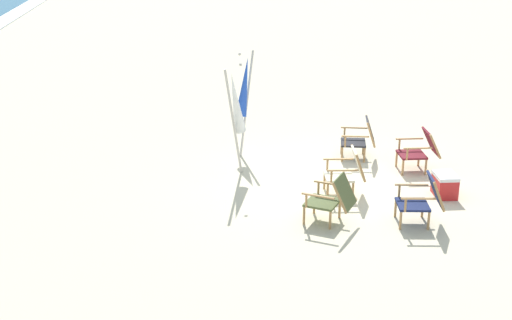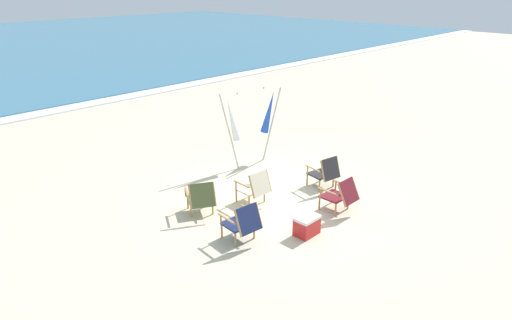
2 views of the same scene
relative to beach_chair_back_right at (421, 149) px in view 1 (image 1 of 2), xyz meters
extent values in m
plane|color=beige|center=(-0.55, 1.53, -0.43)|extent=(80.00, 80.00, 0.00)
cube|color=maroon|center=(0.00, 0.16, -0.11)|extent=(0.52, 0.48, 0.04)
cube|color=maroon|center=(0.00, -0.19, 0.13)|extent=(0.50, 0.27, 0.48)
cylinder|color=#AD7F4C|center=(-0.23, 0.38, -0.27)|extent=(0.04, 0.04, 0.32)
cylinder|color=#AD7F4C|center=(0.24, 0.38, -0.27)|extent=(0.04, 0.04, 0.32)
cylinder|color=#AD7F4C|center=(-0.23, -0.05, -0.27)|extent=(0.04, 0.04, 0.32)
cylinder|color=#AD7F4C|center=(0.23, -0.05, -0.27)|extent=(0.04, 0.04, 0.32)
cube|color=#AD7F4C|center=(-0.28, 0.14, 0.11)|extent=(0.04, 0.53, 0.02)
cylinder|color=#AD7F4C|center=(-0.28, 0.33, 0.00)|extent=(0.04, 0.04, 0.22)
cube|color=#AD7F4C|center=(0.28, 0.14, 0.11)|extent=(0.04, 0.53, 0.02)
cylinder|color=#AD7F4C|center=(0.28, 0.33, 0.00)|extent=(0.04, 0.04, 0.22)
cylinder|color=#AD7F4C|center=(-0.26, -0.19, 0.13)|extent=(0.04, 0.27, 0.48)
cylinder|color=#AD7F4C|center=(0.25, -0.19, 0.13)|extent=(0.04, 0.27, 0.48)
cube|color=#515B33|center=(-2.12, 2.20, -0.11)|extent=(0.69, 0.67, 0.04)
cube|color=#515B33|center=(-2.29, 1.88, 0.13)|extent=(0.56, 0.47, 0.48)
cylinder|color=#AD7F4C|center=(-2.22, 2.50, -0.27)|extent=(0.04, 0.04, 0.32)
cylinder|color=#AD7F4C|center=(-1.81, 2.27, -0.27)|extent=(0.04, 0.04, 0.32)
cylinder|color=#AD7F4C|center=(-2.43, 2.12, -0.27)|extent=(0.04, 0.04, 0.32)
cylinder|color=#AD7F4C|center=(-2.01, 1.89, -0.27)|extent=(0.04, 0.04, 0.32)
cube|color=#AD7F4C|center=(-2.37, 2.31, 0.11)|extent=(0.28, 0.48, 0.02)
cylinder|color=#AD7F4C|center=(-2.28, 2.48, 0.00)|extent=(0.04, 0.04, 0.22)
cube|color=#AD7F4C|center=(-1.88, 2.04, 0.11)|extent=(0.28, 0.48, 0.02)
cylinder|color=#AD7F4C|center=(-1.79, 2.21, 0.00)|extent=(0.04, 0.04, 0.22)
cylinder|color=#AD7F4C|center=(-2.51, 2.00, 0.13)|extent=(0.16, 0.26, 0.48)
cylinder|color=#AD7F4C|center=(-2.06, 1.76, 0.13)|extent=(0.16, 0.26, 0.48)
cube|color=beige|center=(-1.03, 1.73, -0.11)|extent=(0.54, 0.50, 0.04)
cube|color=beige|center=(-1.04, 1.41, 0.14)|extent=(0.50, 0.23, 0.50)
cylinder|color=#AD7F4C|center=(-1.25, 1.96, -0.27)|extent=(0.04, 0.04, 0.32)
cylinder|color=#AD7F4C|center=(-0.78, 1.94, -0.27)|extent=(0.04, 0.04, 0.32)
cylinder|color=#AD7F4C|center=(-1.27, 1.53, -0.27)|extent=(0.04, 0.04, 0.32)
cylinder|color=#AD7F4C|center=(-0.80, 1.51, -0.27)|extent=(0.04, 0.04, 0.32)
cube|color=#AD7F4C|center=(-1.31, 1.73, 0.11)|extent=(0.06, 0.53, 0.02)
cylinder|color=#AD7F4C|center=(-1.30, 1.91, 0.00)|extent=(0.04, 0.04, 0.22)
cube|color=#AD7F4C|center=(-0.75, 1.70, 0.11)|extent=(0.06, 0.53, 0.02)
cylinder|color=#AD7F4C|center=(-0.74, 1.89, 0.00)|extent=(0.04, 0.04, 0.22)
cylinder|color=#AD7F4C|center=(-1.30, 1.42, 0.14)|extent=(0.05, 0.21, 0.50)
cylinder|color=#AD7F4C|center=(-0.79, 1.39, 0.14)|extent=(0.05, 0.21, 0.50)
cube|color=#28282D|center=(0.78, 1.12, -0.11)|extent=(0.59, 0.56, 0.04)
cube|color=#28282D|center=(0.72, 0.80, 0.14)|extent=(0.52, 0.28, 0.50)
cylinder|color=#AD7F4C|center=(0.58, 1.37, -0.27)|extent=(0.04, 0.04, 0.32)
cylinder|color=#AD7F4C|center=(1.04, 1.29, -0.27)|extent=(0.04, 0.04, 0.32)
cylinder|color=#AD7F4C|center=(0.51, 0.94, -0.27)|extent=(0.04, 0.04, 0.32)
cylinder|color=#AD7F4C|center=(0.97, 0.86, -0.27)|extent=(0.04, 0.04, 0.32)
cube|color=#AD7F4C|center=(0.50, 1.14, 0.11)|extent=(0.12, 0.53, 0.02)
cylinder|color=#AD7F4C|center=(0.53, 1.33, 0.00)|extent=(0.04, 0.04, 0.22)
cube|color=#AD7F4C|center=(1.05, 1.05, 0.11)|extent=(0.12, 0.53, 0.02)
cylinder|color=#AD7F4C|center=(1.08, 1.23, 0.00)|extent=(0.04, 0.04, 0.22)
cylinder|color=#AD7F4C|center=(0.47, 0.84, 0.14)|extent=(0.07, 0.21, 0.51)
cylinder|color=#AD7F4C|center=(0.97, 0.76, 0.14)|extent=(0.07, 0.21, 0.51)
cube|color=#19234C|center=(-2.30, 0.80, -0.11)|extent=(0.56, 0.53, 0.04)
cube|color=#19234C|center=(-2.33, 0.46, 0.14)|extent=(0.51, 0.27, 0.50)
cylinder|color=#AD7F4C|center=(-2.52, 1.03, -0.27)|extent=(0.04, 0.04, 0.32)
cylinder|color=#AD7F4C|center=(-2.05, 0.99, -0.27)|extent=(0.04, 0.04, 0.32)
cylinder|color=#AD7F4C|center=(-2.56, 0.60, -0.27)|extent=(0.04, 0.04, 0.32)
cylinder|color=#AD7F4C|center=(-2.09, 0.56, -0.27)|extent=(0.04, 0.04, 0.32)
cube|color=#AD7F4C|center=(-2.58, 0.80, 0.11)|extent=(0.08, 0.53, 0.02)
cylinder|color=#AD7F4C|center=(-2.57, 0.99, 0.00)|extent=(0.04, 0.04, 0.22)
cube|color=#AD7F4C|center=(-2.03, 0.75, 0.11)|extent=(0.08, 0.53, 0.02)
cylinder|color=#AD7F4C|center=(-2.01, 0.94, 0.00)|extent=(0.04, 0.04, 0.22)
cylinder|color=#AD7F4C|center=(-2.59, 0.49, 0.14)|extent=(0.06, 0.23, 0.50)
cylinder|color=#AD7F4C|center=(-2.08, 0.44, 0.14)|extent=(0.06, 0.23, 0.50)
cylinder|color=#B7B2A8|center=(1.25, 3.18, 0.60)|extent=(0.42, 0.34, 2.06)
cone|color=blue|center=(1.19, 3.23, 0.96)|extent=(0.50, 0.46, 1.18)
sphere|color=#B7B2A8|center=(1.07, 3.32, 1.62)|extent=(0.06, 0.06, 0.06)
cylinder|color=#B7B2A8|center=(-0.03, 3.50, 0.60)|extent=(0.41, 0.35, 2.06)
cone|color=white|center=(0.03, 3.45, 0.96)|extent=(0.50, 0.47, 1.18)
sphere|color=#B7B2A8|center=(0.14, 3.36, 1.63)|extent=(0.06, 0.06, 0.06)
cube|color=red|center=(-1.25, -0.08, -0.26)|extent=(0.48, 0.34, 0.34)
cube|color=white|center=(-1.25, -0.08, -0.06)|extent=(0.49, 0.35, 0.06)
camera|label=1|loc=(-12.34, 3.99, 4.35)|focal=50.00mm
camera|label=2|loc=(-7.60, -4.89, 4.32)|focal=32.00mm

